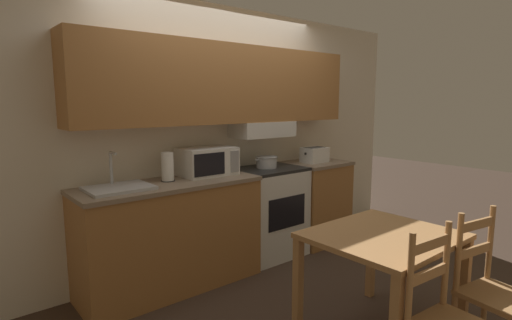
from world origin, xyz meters
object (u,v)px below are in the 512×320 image
Objects in this scene: sink_basin at (119,187)px; stove_range at (269,212)px; cooking_pot at (266,162)px; toaster at (315,155)px; chair_right_of_table at (492,292)px; microwave at (207,161)px; paper_towel_roll at (168,167)px; dining_table at (383,248)px.

stove_range is at bearing 0.37° from sink_basin.
cooking_pot is 0.62× the size of sink_basin.
toaster reaches higher than chair_right_of_table.
microwave reaches higher than stove_range.
cooking_pot is 1.21× the size of paper_towel_roll.
microwave is at bearing 175.41° from toaster.
microwave reaches higher than toaster.
chair_right_of_table is (-0.06, -2.22, -0.56)m from cooking_pot.
stove_range is at bearing -6.31° from microwave.
cooking_pot is 1.12m from paper_towel_roll.
microwave is 0.42m from paper_towel_roll.
cooking_pot reaches higher than chair_right_of_table.
toaster is (0.67, -0.06, 0.02)m from cooking_pot.
microwave is 0.54× the size of dining_table.
chair_right_of_table is at bearing -92.01° from stove_range.
cooking_pot is 1.71m from dining_table.
paper_towel_roll is (-1.12, 0.02, 0.06)m from cooking_pot.
stove_range is 3.18× the size of toaster.
dining_table is (-0.38, -1.60, 0.16)m from stove_range.
paper_towel_roll is at bearing -175.93° from microwave.
chair_right_of_table is at bearing -55.30° from sink_basin.
toaster is at bearing -2.72° from stove_range.
chair_right_of_table is (1.51, -2.18, -0.51)m from sink_basin.
toaster is 1.18× the size of paper_towel_roll.
sink_basin is (-1.57, -0.04, -0.05)m from cooking_pot.
toaster is at bearing -5.29° from cooking_pot.
stove_range is at bearing -2.45° from paper_towel_roll.
sink_basin is (-1.58, -0.01, 0.49)m from stove_range.
toaster is at bearing -2.55° from paper_towel_roll.
paper_towel_roll reaches higher than stove_range.
dining_table is at bearing -79.02° from microwave.
dining_table is (1.20, -1.59, -0.33)m from sink_basin.
chair_right_of_table is at bearing -74.43° from microwave.
microwave reaches higher than cooking_pot.
toaster is 0.31× the size of chair_right_of_table.
paper_towel_roll is 1.86m from dining_table.
toaster is at bearing -4.59° from microwave.
microwave is at bearing 176.08° from cooking_pot.
cooking_pot is 0.59× the size of microwave.
paper_towel_roll reaches higher than chair_right_of_table.
sink_basin is 0.47m from paper_towel_roll.
cooking_pot reaches higher than stove_range.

